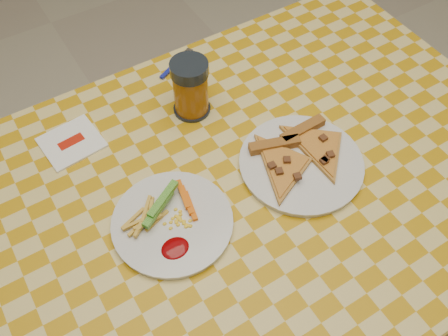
{
  "coord_description": "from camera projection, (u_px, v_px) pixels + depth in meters",
  "views": [
    {
      "loc": [
        -0.35,
        -0.48,
        1.6
      ],
      "look_at": [
        -0.03,
        0.04,
        0.78
      ],
      "focal_mm": 40.0,
      "sensor_mm": 36.0,
      "label": 1
    }
  ],
  "objects": [
    {
      "name": "drink_glass",
      "position": [
        191.0,
        88.0,
        1.1
      ],
      "size": [
        0.09,
        0.09,
        0.14
      ],
      "color": "black",
      "rests_on": "table"
    },
    {
      "name": "pizza_slices",
      "position": [
        299.0,
        154.0,
        1.05
      ],
      "size": [
        0.26,
        0.24,
        0.02
      ],
      "color": "#B08C36",
      "rests_on": "plate_right"
    },
    {
      "name": "ground",
      "position": [
        238.0,
        313.0,
        1.64
      ],
      "size": [
        8.0,
        8.0,
        0.0
      ],
      "primitive_type": "plane",
      "color": "beige",
      "rests_on": "ground"
    },
    {
      "name": "plate_left",
      "position": [
        173.0,
        223.0,
        0.97
      ],
      "size": [
        0.26,
        0.26,
        0.01
      ],
      "primitive_type": "cylinder",
      "rotation": [
        0.0,
        0.0,
        0.13
      ],
      "color": "silver",
      "rests_on": "table"
    },
    {
      "name": "plate_right",
      "position": [
        301.0,
        164.0,
        1.05
      ],
      "size": [
        0.31,
        0.31,
        0.01
      ],
      "primitive_type": "cylinder",
      "rotation": [
        0.0,
        0.0,
        0.22
      ],
      "color": "silver",
      "rests_on": "table"
    },
    {
      "name": "table",
      "position": [
        245.0,
        201.0,
        1.09
      ],
      "size": [
        1.28,
        0.88,
        0.76
      ],
      "color": "silver",
      "rests_on": "ground"
    },
    {
      "name": "napkin",
      "position": [
        71.0,
        142.0,
        1.09
      ],
      "size": [
        0.13,
        0.12,
        0.01
      ],
      "rotation": [
        0.0,
        0.0,
        0.1
      ],
      "color": "white",
      "rests_on": "table"
    },
    {
      "name": "fork",
      "position": [
        177.0,
        63.0,
        1.24
      ],
      "size": [
        0.12,
        0.07,
        0.01
      ],
      "rotation": [
        0.0,
        0.0,
        0.45
      ],
      "color": "navy",
      "rests_on": "table"
    },
    {
      "name": "fries_veggies",
      "position": [
        164.0,
        215.0,
        0.96
      ],
      "size": [
        0.16,
        0.15,
        0.04
      ],
      "color": "gold",
      "rests_on": "plate_left"
    }
  ]
}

